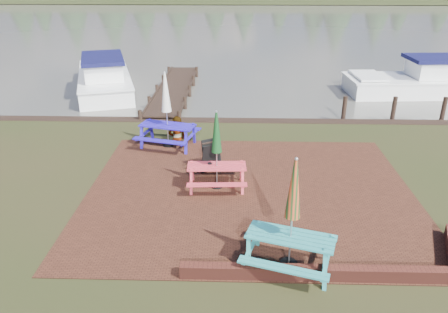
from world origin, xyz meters
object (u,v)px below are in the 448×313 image
jetty (174,89)px  chalkboard (211,156)px  picnic_table_teal (291,231)px  picnic_table_blue (167,121)px  boat_jetty (105,79)px  picnic_table_red (217,162)px  boat_near (427,82)px  person (176,117)px

jetty → chalkboard: bearing=-75.2°
picnic_table_teal → picnic_table_blue: 7.34m
picnic_table_teal → chalkboard: bearing=130.1°
jetty → boat_jetty: 3.69m
chalkboard → picnic_table_blue: bearing=99.2°
picnic_table_red → boat_jetty: bearing=117.4°
boat_jetty → boat_near: (16.13, -0.09, -0.01)m
chalkboard → boat_jetty: 11.31m
picnic_table_teal → jetty: picnic_table_teal is taller
picnic_table_red → chalkboard: 1.14m
picnic_table_teal → boat_jetty: 16.19m
boat_jetty → boat_near: size_ratio=0.99×
chalkboard → picnic_table_red: bearing=-109.4°
picnic_table_red → picnic_table_teal: bearing=-67.0°
picnic_table_red → boat_jetty: (-6.19, 10.68, -0.37)m
picnic_table_red → boat_near: size_ratio=0.29×
boat_near → chalkboard: bearing=129.6°
boat_jetty → boat_near: 16.13m
picnic_table_blue → person: (0.22, 0.60, -0.03)m
picnic_table_teal → person: picnic_table_teal is taller
boat_jetty → person: size_ratio=4.32×
picnic_table_blue → jetty: bearing=110.9°
picnic_table_blue → chalkboard: picnic_table_blue is taller
jetty → picnic_table_red: bearing=-75.6°
picnic_table_blue → person: picnic_table_blue is taller
chalkboard → boat_jetty: bearing=91.2°
chalkboard → jetty: 9.24m
picnic_table_teal → picnic_table_blue: picnic_table_blue is taller
chalkboard → boat_near: 13.91m
chalkboard → jetty: chalkboard is taller
picnic_table_red → chalkboard: picnic_table_red is taller
person → chalkboard: bearing=96.8°
picnic_table_blue → boat_jetty: (-4.37, 7.69, -0.48)m
chalkboard → boat_jetty: boat_jetty is taller
jetty → boat_jetty: size_ratio=1.20×
picnic_table_blue → boat_jetty: size_ratio=0.34×
picnic_table_blue → boat_near: size_ratio=0.34×
jetty → person: person is taller
chalkboard → picnic_table_teal: bearing=-98.3°
person → jetty: bearing=-103.3°
picnic_table_teal → picnic_table_red: size_ratio=1.10×
chalkboard → person: (-1.38, 2.51, 0.38)m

